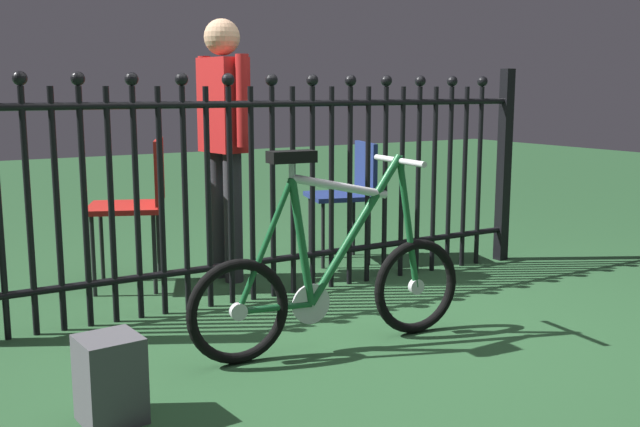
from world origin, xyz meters
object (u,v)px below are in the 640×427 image
(chair_navy, at_px, (350,188))
(display_crate, at_px, (110,379))
(bicycle, at_px, (332,282))
(chair_red, at_px, (139,197))
(person_visitor, at_px, (224,128))

(chair_navy, distance_m, display_crate, 2.63)
(bicycle, bearing_deg, chair_red, 105.52)
(chair_navy, relative_size, person_visitor, 0.52)
(chair_navy, bearing_deg, person_visitor, -179.01)
(bicycle, height_order, chair_red, bicycle)
(person_visitor, bearing_deg, chair_navy, 0.99)
(bicycle, relative_size, person_visitor, 0.87)
(bicycle, distance_m, display_crate, 1.09)
(bicycle, height_order, chair_navy, bicycle)
(chair_navy, xyz_separation_m, display_crate, (-2.06, -1.61, -0.34))
(chair_navy, height_order, person_visitor, person_visitor)
(person_visitor, relative_size, display_crate, 5.03)
(chair_red, bearing_deg, chair_navy, -3.03)
(chair_navy, bearing_deg, chair_red, 176.97)
(bicycle, xyz_separation_m, chair_navy, (1.00, 1.37, 0.19))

